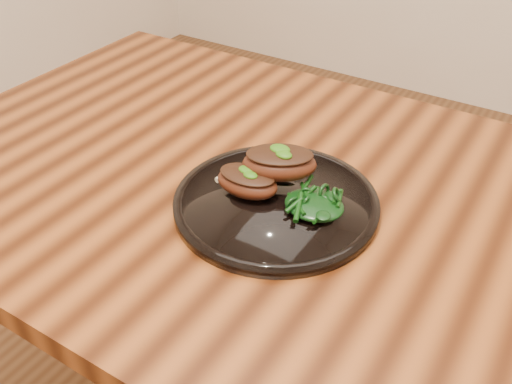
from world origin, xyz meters
TOP-DOWN VIEW (x-y plane):
  - desk at (0.00, 0.00)m, footprint 1.60×0.80m
  - plate at (-0.13, -0.05)m, footprint 0.30×0.30m
  - lamb_chop_front at (-0.17, -0.06)m, footprint 0.10×0.07m
  - lamb_chop_back at (-0.14, -0.02)m, footprint 0.13×0.11m
  - herb_smear at (-0.17, 0.01)m, footprint 0.07×0.05m
  - greens_heap at (-0.07, -0.05)m, footprint 0.09×0.08m

SIDE VIEW (x-z plane):
  - desk at x=0.00m, z-range 0.29..1.04m
  - plate at x=-0.13m, z-range 0.75..0.77m
  - herb_smear at x=-0.17m, z-range 0.77..0.77m
  - greens_heap at x=-0.07m, z-range 0.77..0.80m
  - lamb_chop_front at x=-0.17m, z-range 0.77..0.81m
  - lamb_chop_back at x=-0.14m, z-range 0.79..0.83m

